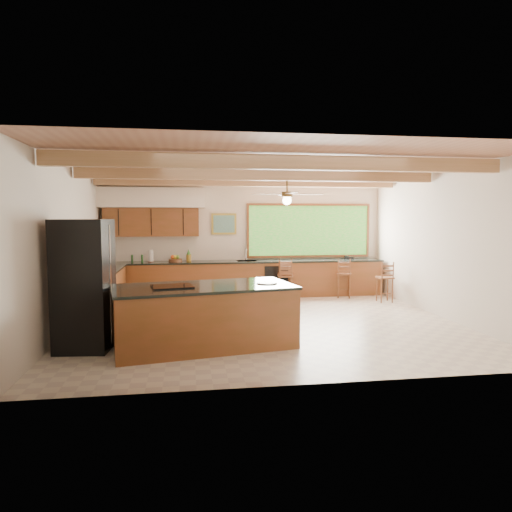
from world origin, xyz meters
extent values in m
plane|color=#BDAC9C|center=(0.00, 0.00, 0.00)|extent=(7.20, 7.20, 0.00)
cube|color=beige|center=(0.00, 3.25, 1.50)|extent=(7.20, 0.04, 3.00)
cube|color=beige|center=(0.00, -3.25, 1.50)|extent=(7.20, 0.04, 3.00)
cube|color=beige|center=(-3.60, 0.00, 1.50)|extent=(0.04, 6.50, 3.00)
cube|color=beige|center=(3.60, 0.00, 1.50)|extent=(0.04, 6.50, 3.00)
cube|color=#98664C|center=(0.00, 0.00, 3.00)|extent=(7.20, 6.50, 0.04)
cube|color=#A97954|center=(0.00, -1.60, 2.86)|extent=(7.10, 0.15, 0.22)
cube|color=#A97954|center=(0.00, 0.50, 2.86)|extent=(7.10, 0.15, 0.22)
cube|color=#A97954|center=(0.00, 2.30, 2.86)|extent=(7.10, 0.15, 0.22)
cube|color=brown|center=(-2.35, 3.06, 1.90)|extent=(2.30, 0.35, 0.70)
cube|color=white|center=(-2.35, 2.99, 2.50)|extent=(2.60, 0.50, 0.48)
cylinder|color=#FFEABF|center=(-3.05, 2.99, 2.27)|extent=(0.10, 0.10, 0.01)
cylinder|color=#FFEABF|center=(-1.65, 2.99, 2.27)|extent=(0.10, 0.10, 0.01)
cube|color=#64AF3E|center=(1.70, 3.22, 1.67)|extent=(3.20, 0.04, 1.30)
cube|color=#A78B33|center=(-0.55, 3.22, 1.85)|extent=(0.64, 0.03, 0.54)
cube|color=#3F7354|center=(-0.55, 3.20, 1.85)|extent=(0.54, 0.01, 0.44)
cube|color=brown|center=(0.00, 2.91, 0.44)|extent=(7.00, 0.65, 0.88)
cube|color=black|center=(0.00, 2.91, 0.90)|extent=(7.04, 0.69, 0.04)
cube|color=brown|center=(-3.26, 1.35, 0.44)|extent=(0.65, 2.35, 0.88)
cube|color=black|center=(-3.26, 1.35, 0.90)|extent=(0.69, 2.39, 0.04)
cube|color=black|center=(0.70, 2.58, 0.42)|extent=(0.60, 0.02, 0.78)
cube|color=silver|center=(0.00, 2.91, 0.91)|extent=(0.50, 0.38, 0.03)
cylinder|color=silver|center=(0.00, 3.11, 1.07)|extent=(0.03, 0.03, 0.30)
cylinder|color=silver|center=(0.00, 3.01, 1.20)|extent=(0.03, 0.20, 0.03)
cylinder|color=silver|center=(-2.38, 2.99, 1.07)|extent=(0.12, 0.12, 0.29)
cylinder|color=#19401A|center=(-2.83, 2.97, 1.01)|extent=(0.05, 0.05, 0.18)
cylinder|color=#19401A|center=(-2.58, 2.90, 1.01)|extent=(0.05, 0.05, 0.19)
cube|color=black|center=(2.73, 2.98, 0.96)|extent=(0.23, 0.20, 0.09)
cube|color=brown|center=(-1.24, -1.40, 0.46)|extent=(2.90, 1.71, 0.92)
cube|color=black|center=(-1.24, -1.40, 0.94)|extent=(2.95, 1.76, 0.04)
cube|color=black|center=(-1.72, -1.49, 0.98)|extent=(0.68, 0.58, 0.02)
cylinder|color=silver|center=(-0.23, -1.32, 0.97)|extent=(0.34, 0.34, 0.02)
cube|color=black|center=(-3.05, -1.30, 1.00)|extent=(0.85, 0.83, 2.00)
cube|color=silver|center=(-2.66, -1.30, 1.00)|extent=(0.03, 0.06, 1.84)
cube|color=brown|center=(0.87, 2.35, 0.59)|extent=(0.39, 0.39, 0.04)
cylinder|color=brown|center=(0.74, 2.21, 0.28)|extent=(0.03, 0.03, 0.57)
cylinder|color=brown|center=(1.01, 2.21, 0.28)|extent=(0.03, 0.03, 0.57)
cylinder|color=brown|center=(0.74, 2.49, 0.28)|extent=(0.03, 0.03, 0.57)
cylinder|color=brown|center=(1.01, 2.49, 0.28)|extent=(0.03, 0.03, 0.57)
cube|color=brown|center=(0.90, 2.45, 0.62)|extent=(0.44, 0.44, 0.04)
cylinder|color=brown|center=(0.75, 2.31, 0.30)|extent=(0.03, 0.03, 0.60)
cylinder|color=brown|center=(1.04, 2.31, 0.30)|extent=(0.03, 0.03, 0.60)
cylinder|color=brown|center=(0.75, 2.59, 0.30)|extent=(0.03, 0.03, 0.60)
cylinder|color=brown|center=(1.04, 2.59, 0.30)|extent=(0.03, 0.03, 0.60)
cube|color=brown|center=(3.16, 1.71, 0.59)|extent=(0.35, 0.35, 0.04)
cylinder|color=brown|center=(3.03, 1.57, 0.29)|extent=(0.03, 0.03, 0.57)
cylinder|color=brown|center=(3.30, 1.57, 0.29)|extent=(0.03, 0.03, 0.57)
cylinder|color=brown|center=(3.03, 1.85, 0.29)|extent=(0.03, 0.03, 0.57)
cylinder|color=brown|center=(3.30, 1.85, 0.29)|extent=(0.03, 0.03, 0.57)
cube|color=brown|center=(2.41, 2.45, 0.60)|extent=(0.45, 0.45, 0.04)
cylinder|color=brown|center=(2.27, 2.31, 0.29)|extent=(0.03, 0.03, 0.58)
cylinder|color=brown|center=(2.55, 2.31, 0.29)|extent=(0.03, 0.03, 0.58)
cylinder|color=brown|center=(2.27, 2.59, 0.29)|extent=(0.03, 0.03, 0.58)
cylinder|color=brown|center=(2.55, 2.59, 0.29)|extent=(0.03, 0.03, 0.58)
camera|label=1|loc=(-1.48, -8.49, 2.04)|focal=32.00mm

